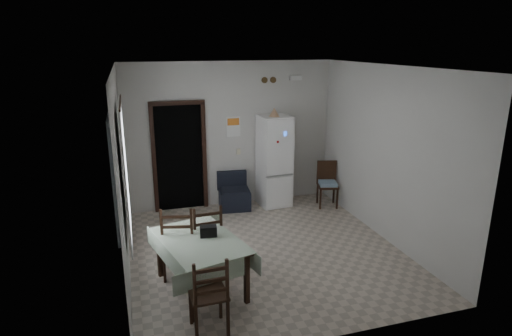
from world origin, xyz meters
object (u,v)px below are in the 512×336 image
object	(u,v)px
navy_seat	(234,191)
dining_chair_far_left	(180,240)
corner_chair	(328,185)
dining_chair_near_head	(208,293)
fridge	(274,161)
dining_chair_far_right	(205,236)
dining_table	(201,264)

from	to	relation	value
navy_seat	dining_chair_far_left	world-z (taller)	dining_chair_far_left
corner_chair	dining_chair_near_head	distance (m)	4.45
corner_chair	dining_chair_far_left	distance (m)	3.73
dining_chair_far_left	corner_chair	bearing A→B (deg)	-136.18
corner_chair	dining_chair_near_head	bearing A→B (deg)	-118.66
navy_seat	dining_chair_far_left	distance (m)	2.68
fridge	dining_chair_near_head	size ratio (longest dim) A/B	1.89
navy_seat	dining_chair_near_head	world-z (taller)	dining_chair_near_head
dining_chair_far_right	dining_chair_near_head	size ratio (longest dim) A/B	1.06
dining_chair_near_head	dining_table	bearing A→B (deg)	-95.49
dining_table	dining_chair_near_head	xyz separation A→B (m)	(-0.06, -0.90, 0.12)
fridge	dining_chair_near_head	bearing A→B (deg)	-123.15
fridge	dining_chair_near_head	distance (m)	4.21
corner_chair	dining_table	world-z (taller)	corner_chair
fridge	corner_chair	size ratio (longest dim) A/B	2.02
dining_table	dining_chair_far_left	size ratio (longest dim) A/B	1.29
fridge	dining_chair_far_left	bearing A→B (deg)	-137.68
dining_chair_far_right	dining_chair_near_head	xyz separation A→B (m)	(-0.23, -1.44, -0.03)
dining_chair_far_left	dining_chair_far_right	size ratio (longest dim) A/B	1.06
navy_seat	dining_chair_near_head	xyz separation A→B (m)	(-1.21, -3.64, 0.13)
dining_chair_far_right	dining_chair_near_head	distance (m)	1.46
navy_seat	dining_chair_far_left	size ratio (longest dim) A/B	0.66
fridge	dining_chair_far_right	distance (m)	2.89
dining_chair_far_right	fridge	bearing A→B (deg)	-133.25
fridge	dining_chair_far_left	xyz separation A→B (m)	(-2.21, -2.29, -0.38)
corner_chair	navy_seat	bearing A→B (deg)	-177.91
dining_chair_far_right	corner_chair	bearing A→B (deg)	-151.42
dining_table	dining_chair_far_right	distance (m)	0.59
navy_seat	corner_chair	size ratio (longest dim) A/B	0.79
navy_seat	dining_chair_far_right	xyz separation A→B (m)	(-0.98, -2.20, 0.15)
navy_seat	dining_chair_far_right	world-z (taller)	dining_chair_far_right
fridge	dining_chair_far_right	world-z (taller)	fridge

